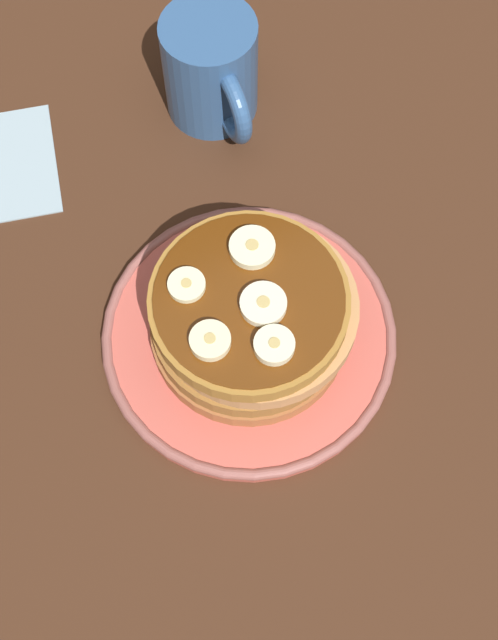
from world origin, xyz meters
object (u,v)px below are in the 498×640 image
(plate, at_px, (249,335))
(banana_slice_3, at_px, (187,285))
(pancake_stack, at_px, (254,316))
(banana_slice_2, at_px, (252,248))
(banana_slice_0, at_px, (263,305))
(banana_slice_4, at_px, (280,343))
(coffee_mug, at_px, (212,70))
(banana_slice_1, at_px, (210,341))

(plate, bearing_deg, banana_slice_3, -125.40)
(pancake_stack, relative_size, banana_slice_3, 5.75)
(banana_slice_2, distance_m, banana_slice_3, 0.05)
(banana_slice_0, distance_m, banana_slice_4, 0.03)
(pancake_stack, relative_size, banana_slice_0, 4.69)
(banana_slice_2, bearing_deg, banana_slice_4, -9.95)
(banana_slice_0, height_order, banana_slice_4, same)
(banana_slice_0, distance_m, coffee_mug, 0.23)
(banana_slice_4, bearing_deg, banana_slice_1, -116.24)
(plate, relative_size, banana_slice_2, 6.86)
(plate, relative_size, coffee_mug, 1.96)
(banana_slice_0, distance_m, banana_slice_2, 0.04)
(banana_slice_4, distance_m, coffee_mug, 0.26)
(banana_slice_4, bearing_deg, coffee_mug, 166.91)
(pancake_stack, height_order, banana_slice_2, banana_slice_2)
(pancake_stack, distance_m, banana_slice_4, 0.05)
(plate, distance_m, banana_slice_3, 0.08)
(pancake_stack, xyz_separation_m, banana_slice_2, (-0.03, 0.01, 0.03))
(banana_slice_0, xyz_separation_m, coffee_mug, (-0.22, 0.06, -0.03))
(banana_slice_0, bearing_deg, plate, -148.60)
(banana_slice_1, distance_m, banana_slice_4, 0.05)
(banana_slice_2, height_order, banana_slice_3, banana_slice_2)
(banana_slice_3, bearing_deg, pancake_stack, 55.74)
(pancake_stack, height_order, banana_slice_0, banana_slice_0)
(banana_slice_3, bearing_deg, banana_slice_2, 98.18)
(pancake_stack, bearing_deg, coffee_mug, 164.37)
(banana_slice_1, relative_size, banana_slice_2, 0.86)
(banana_slice_0, bearing_deg, pancake_stack, -162.91)
(banana_slice_1, relative_size, banana_slice_4, 1.01)
(banana_slice_3, bearing_deg, banana_slice_4, 31.38)
(plate, bearing_deg, banana_slice_2, 152.21)
(coffee_mug, bearing_deg, banana_slice_2, -14.34)
(banana_slice_4, bearing_deg, banana_slice_0, 176.93)
(banana_slice_0, relative_size, banana_slice_3, 1.23)
(banana_slice_2, bearing_deg, coffee_mug, 165.66)
(coffee_mug, bearing_deg, banana_slice_0, -14.40)
(banana_slice_1, xyz_separation_m, banana_slice_4, (0.02, 0.04, 0.00))
(banana_slice_0, height_order, coffee_mug, coffee_mug)
(banana_slice_0, bearing_deg, banana_slice_4, -3.07)
(banana_slice_1, xyz_separation_m, coffee_mug, (-0.23, 0.10, -0.03))
(banana_slice_1, bearing_deg, pancake_stack, 114.39)
(plate, bearing_deg, banana_slice_0, 31.40)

